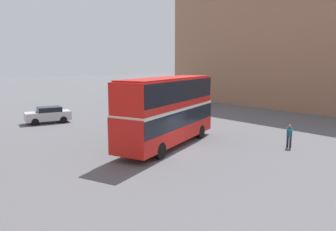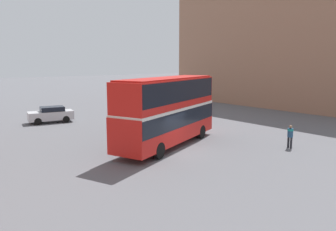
{
  "view_description": "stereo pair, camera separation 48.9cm",
  "coord_description": "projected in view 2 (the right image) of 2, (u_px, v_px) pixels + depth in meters",
  "views": [
    {
      "loc": [
        -14.06,
        -15.49,
        5.86
      ],
      "look_at": [
        0.6,
        1.77,
        2.17
      ],
      "focal_mm": 35.0,
      "sensor_mm": 36.0,
      "label": 1
    },
    {
      "loc": [
        -13.68,
        -15.8,
        5.86
      ],
      "look_at": [
        0.6,
        1.77,
        2.17
      ],
      "focal_mm": 35.0,
      "sensor_mm": 36.0,
      "label": 2
    }
  ],
  "objects": [
    {
      "name": "double_decker_bus",
      "position": [
        168.0,
        107.0,
        22.84
      ],
      "size": [
        10.43,
        6.02,
        4.82
      ],
      "rotation": [
        0.0,
        0.0,
        0.37
      ],
      "color": "red",
      "rests_on": "ground_plane"
    },
    {
      "name": "pedestrian_foreground",
      "position": [
        290.0,
        134.0,
        22.46
      ],
      "size": [
        0.46,
        0.46,
        1.61
      ],
      "rotation": [
        0.0,
        0.0,
        2.95
      ],
      "color": "#232328",
      "rests_on": "ground_plane"
    },
    {
      "name": "ground_plane",
      "position": [
        178.0,
        152.0,
        21.56
      ],
      "size": [
        240.0,
        240.0,
        0.0
      ],
      "primitive_type": "plane",
      "color": "#5B5B60"
    },
    {
      "name": "building_row_right",
      "position": [
        293.0,
        40.0,
        42.51
      ],
      "size": [
        8.72,
        35.64,
        17.36
      ],
      "color": "#9E7056",
      "rests_on": "ground_plane"
    },
    {
      "name": "parked_car_kerb_far",
      "position": [
        51.0,
        114.0,
        32.12
      ],
      "size": [
        4.43,
        2.5,
        1.57
      ],
      "rotation": [
        0.0,
        0.0,
        2.95
      ],
      "color": "silver",
      "rests_on": "ground_plane"
    }
  ]
}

